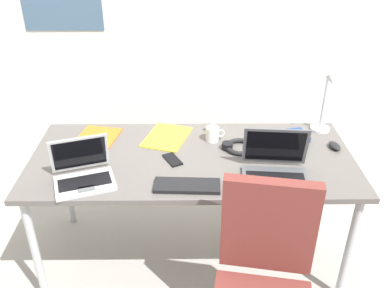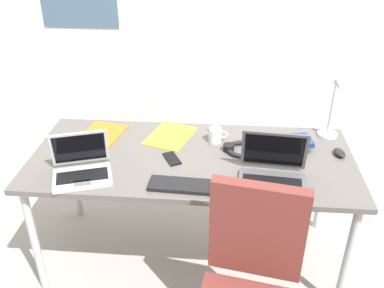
{
  "view_description": "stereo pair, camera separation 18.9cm",
  "coord_description": "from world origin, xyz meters",
  "px_view_note": "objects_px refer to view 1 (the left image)",
  "views": [
    {
      "loc": [
        -0.02,
        -2.02,
        1.99
      ],
      "look_at": [
        0.0,
        0.0,
        0.82
      ],
      "focal_mm": 39.82,
      "sensor_mm": 36.0,
      "label": 1
    },
    {
      "loc": [
        0.17,
        -2.02,
        1.99
      ],
      "look_at": [
        0.0,
        0.0,
        0.82
      ],
      "focal_mm": 39.82,
      "sensor_mm": 36.0,
      "label": 2
    }
  ],
  "objects_px": {
    "external_keyboard": "(187,186)",
    "book_stack": "(290,138)",
    "desk_lamp": "(326,103)",
    "laptop_front_right": "(275,170)",
    "laptop_far_corner": "(83,174)",
    "cell_phone": "(172,160)",
    "computer_mouse": "(335,146)",
    "pill_bottle": "(212,127)",
    "coffee_mug": "(213,134)",
    "paper_folder_back_right": "(167,137)",
    "headphones": "(240,147)",
    "paper_folder_mid_desk": "(96,139)"
  },
  "relations": [
    {
      "from": "desk_lamp",
      "to": "coffee_mug",
      "type": "height_order",
      "value": "desk_lamp"
    },
    {
      "from": "headphones",
      "to": "book_stack",
      "type": "bearing_deg",
      "value": 13.56
    },
    {
      "from": "external_keyboard",
      "to": "book_stack",
      "type": "xyz_separation_m",
      "value": [
        0.6,
        0.44,
        0.02
      ]
    },
    {
      "from": "pill_bottle",
      "to": "headphones",
      "type": "bearing_deg",
      "value": -52.49
    },
    {
      "from": "desk_lamp",
      "to": "paper_folder_back_right",
      "type": "relative_size",
      "value": 1.29
    },
    {
      "from": "paper_folder_mid_desk",
      "to": "paper_folder_back_right",
      "type": "bearing_deg",
      "value": 3.07
    },
    {
      "from": "laptop_front_right",
      "to": "coffee_mug",
      "type": "bearing_deg",
      "value": 127.42
    },
    {
      "from": "laptop_far_corner",
      "to": "paper_folder_back_right",
      "type": "xyz_separation_m",
      "value": [
        0.4,
        0.45,
        -0.04
      ]
    },
    {
      "from": "computer_mouse",
      "to": "cell_phone",
      "type": "xyz_separation_m",
      "value": [
        -0.93,
        -0.12,
        -0.01
      ]
    },
    {
      "from": "paper_folder_mid_desk",
      "to": "pill_bottle",
      "type": "bearing_deg",
      "value": 6.88
    },
    {
      "from": "paper_folder_back_right",
      "to": "paper_folder_mid_desk",
      "type": "bearing_deg",
      "value": -176.93
    },
    {
      "from": "cell_phone",
      "to": "paper_folder_mid_desk",
      "type": "height_order",
      "value": "cell_phone"
    },
    {
      "from": "book_stack",
      "to": "paper_folder_back_right",
      "type": "height_order",
      "value": "book_stack"
    },
    {
      "from": "laptop_front_right",
      "to": "headphones",
      "type": "xyz_separation_m",
      "value": [
        -0.15,
        0.29,
        -0.03
      ]
    },
    {
      "from": "desk_lamp",
      "to": "pill_bottle",
      "type": "bearing_deg",
      "value": 179.73
    },
    {
      "from": "pill_bottle",
      "to": "laptop_far_corner",
      "type": "bearing_deg",
      "value": -142.7
    },
    {
      "from": "desk_lamp",
      "to": "paper_folder_mid_desk",
      "type": "relative_size",
      "value": 1.29
    },
    {
      "from": "cell_phone",
      "to": "paper_folder_back_right",
      "type": "relative_size",
      "value": 0.44
    },
    {
      "from": "headphones",
      "to": "pill_bottle",
      "type": "height_order",
      "value": "pill_bottle"
    },
    {
      "from": "desk_lamp",
      "to": "book_stack",
      "type": "xyz_separation_m",
      "value": [
        -0.22,
        -0.13,
        -0.17
      ]
    },
    {
      "from": "paper_folder_mid_desk",
      "to": "laptop_far_corner",
      "type": "bearing_deg",
      "value": -87.24
    },
    {
      "from": "book_stack",
      "to": "coffee_mug",
      "type": "xyz_separation_m",
      "value": [
        -0.45,
        0.03,
        0.02
      ]
    },
    {
      "from": "cell_phone",
      "to": "coffee_mug",
      "type": "height_order",
      "value": "coffee_mug"
    },
    {
      "from": "pill_bottle",
      "to": "book_stack",
      "type": "distance_m",
      "value": 0.47
    },
    {
      "from": "desk_lamp",
      "to": "computer_mouse",
      "type": "xyz_separation_m",
      "value": [
        0.02,
        -0.2,
        -0.18
      ]
    },
    {
      "from": "external_keyboard",
      "to": "desk_lamp",
      "type": "bearing_deg",
      "value": 37.32
    },
    {
      "from": "coffee_mug",
      "to": "external_keyboard",
      "type": "bearing_deg",
      "value": -107.75
    },
    {
      "from": "laptop_far_corner",
      "to": "paper_folder_back_right",
      "type": "bearing_deg",
      "value": 48.49
    },
    {
      "from": "desk_lamp",
      "to": "cell_phone",
      "type": "height_order",
      "value": "desk_lamp"
    },
    {
      "from": "computer_mouse",
      "to": "pill_bottle",
      "type": "relative_size",
      "value": 1.22
    },
    {
      "from": "cell_phone",
      "to": "headphones",
      "type": "xyz_separation_m",
      "value": [
        0.39,
        0.12,
        0.01
      ]
    },
    {
      "from": "external_keyboard",
      "to": "pill_bottle",
      "type": "relative_size",
      "value": 4.18
    },
    {
      "from": "book_stack",
      "to": "paper_folder_mid_desk",
      "type": "distance_m",
      "value": 1.15
    },
    {
      "from": "laptop_far_corner",
      "to": "cell_phone",
      "type": "xyz_separation_m",
      "value": [
        0.44,
        0.19,
        -0.04
      ]
    },
    {
      "from": "external_keyboard",
      "to": "coffee_mug",
      "type": "relative_size",
      "value": 2.92
    },
    {
      "from": "cell_phone",
      "to": "paper_folder_mid_desk",
      "type": "xyz_separation_m",
      "value": [
        -0.46,
        0.24,
        -0.0
      ]
    },
    {
      "from": "pill_bottle",
      "to": "coffee_mug",
      "type": "height_order",
      "value": "coffee_mug"
    },
    {
      "from": "desk_lamp",
      "to": "paper_folder_back_right",
      "type": "height_order",
      "value": "desk_lamp"
    },
    {
      "from": "cell_phone",
      "to": "coffee_mug",
      "type": "bearing_deg",
      "value": 15.88
    },
    {
      "from": "pill_bottle",
      "to": "external_keyboard",
      "type": "bearing_deg",
      "value": -104.82
    },
    {
      "from": "desk_lamp",
      "to": "laptop_front_right",
      "type": "distance_m",
      "value": 0.63
    },
    {
      "from": "external_keyboard",
      "to": "book_stack",
      "type": "relative_size",
      "value": 1.47
    },
    {
      "from": "headphones",
      "to": "laptop_far_corner",
      "type": "bearing_deg",
      "value": -159.21
    },
    {
      "from": "external_keyboard",
      "to": "book_stack",
      "type": "height_order",
      "value": "book_stack"
    },
    {
      "from": "external_keyboard",
      "to": "paper_folder_back_right",
      "type": "bearing_deg",
      "value": 106.31
    },
    {
      "from": "cell_phone",
      "to": "book_stack",
      "type": "relative_size",
      "value": 0.61
    },
    {
      "from": "laptop_front_right",
      "to": "laptop_far_corner",
      "type": "bearing_deg",
      "value": -178.7
    },
    {
      "from": "laptop_far_corner",
      "to": "computer_mouse",
      "type": "height_order",
      "value": "laptop_far_corner"
    },
    {
      "from": "desk_lamp",
      "to": "paper_folder_back_right",
      "type": "bearing_deg",
      "value": -176.49
    },
    {
      "from": "computer_mouse",
      "to": "book_stack",
      "type": "xyz_separation_m",
      "value": [
        -0.25,
        0.07,
        0.01
      ]
    }
  ]
}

